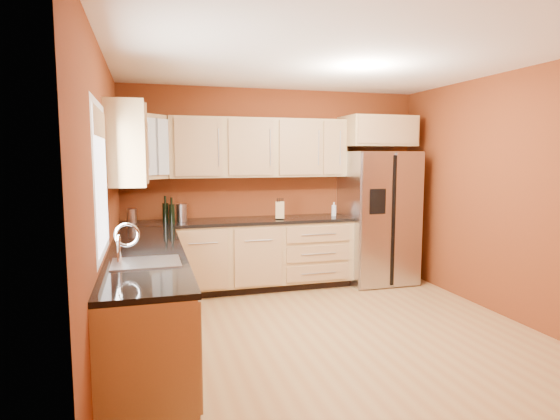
# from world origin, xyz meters

# --- Properties ---
(floor) EXTENTS (4.00, 4.00, 0.00)m
(floor) POSITION_xyz_m (0.00, 0.00, 0.00)
(floor) COLOR #AA7641
(floor) RESTS_ON ground
(ceiling) EXTENTS (4.00, 4.00, 0.00)m
(ceiling) POSITION_xyz_m (0.00, 0.00, 2.60)
(ceiling) COLOR white
(ceiling) RESTS_ON wall_back
(wall_back) EXTENTS (4.00, 0.04, 2.60)m
(wall_back) POSITION_xyz_m (0.00, 2.00, 1.30)
(wall_back) COLOR maroon
(wall_back) RESTS_ON floor
(wall_front) EXTENTS (4.00, 0.04, 2.60)m
(wall_front) POSITION_xyz_m (0.00, -2.00, 1.30)
(wall_front) COLOR maroon
(wall_front) RESTS_ON floor
(wall_left) EXTENTS (0.04, 4.00, 2.60)m
(wall_left) POSITION_xyz_m (-2.00, 0.00, 1.30)
(wall_left) COLOR maroon
(wall_left) RESTS_ON floor
(wall_right) EXTENTS (0.04, 4.00, 2.60)m
(wall_right) POSITION_xyz_m (2.00, 0.00, 1.30)
(wall_right) COLOR maroon
(wall_right) RESTS_ON floor
(base_cabinets_back) EXTENTS (2.90, 0.60, 0.88)m
(base_cabinets_back) POSITION_xyz_m (-0.55, 1.70, 0.44)
(base_cabinets_back) COLOR tan
(base_cabinets_back) RESTS_ON floor
(base_cabinets_left) EXTENTS (0.60, 2.80, 0.88)m
(base_cabinets_left) POSITION_xyz_m (-1.70, 0.00, 0.44)
(base_cabinets_left) COLOR tan
(base_cabinets_left) RESTS_ON floor
(countertop_back) EXTENTS (2.90, 0.62, 0.04)m
(countertop_back) POSITION_xyz_m (-0.55, 1.69, 0.90)
(countertop_back) COLOR black
(countertop_back) RESTS_ON base_cabinets_back
(countertop_left) EXTENTS (0.62, 2.80, 0.04)m
(countertop_left) POSITION_xyz_m (-1.69, 0.00, 0.90)
(countertop_left) COLOR black
(countertop_left) RESTS_ON base_cabinets_left
(upper_cabinets_back) EXTENTS (2.30, 0.33, 0.75)m
(upper_cabinets_back) POSITION_xyz_m (-0.25, 1.83, 1.83)
(upper_cabinets_back) COLOR tan
(upper_cabinets_back) RESTS_ON wall_back
(upper_cabinets_left) EXTENTS (0.33, 1.35, 0.75)m
(upper_cabinets_left) POSITION_xyz_m (-1.83, 0.72, 1.83)
(upper_cabinets_left) COLOR tan
(upper_cabinets_left) RESTS_ON wall_left
(corner_upper_cabinet) EXTENTS (0.67, 0.67, 0.75)m
(corner_upper_cabinet) POSITION_xyz_m (-1.67, 1.67, 1.83)
(corner_upper_cabinet) COLOR tan
(corner_upper_cabinet) RESTS_ON wall_back
(over_fridge_cabinet) EXTENTS (0.92, 0.60, 0.40)m
(over_fridge_cabinet) POSITION_xyz_m (1.35, 1.70, 2.05)
(over_fridge_cabinet) COLOR tan
(over_fridge_cabinet) RESTS_ON wall_back
(refrigerator) EXTENTS (0.90, 0.75, 1.78)m
(refrigerator) POSITION_xyz_m (1.35, 1.62, 0.89)
(refrigerator) COLOR #A8A8AD
(refrigerator) RESTS_ON floor
(window) EXTENTS (0.03, 0.90, 1.00)m
(window) POSITION_xyz_m (-1.98, -0.50, 1.55)
(window) COLOR white
(window) RESTS_ON wall_left
(sink_faucet) EXTENTS (0.50, 0.42, 0.30)m
(sink_faucet) POSITION_xyz_m (-1.69, -0.50, 1.07)
(sink_faucet) COLOR silver
(sink_faucet) RESTS_ON countertop_left
(canister_left) EXTENTS (0.12, 0.12, 0.17)m
(canister_left) POSITION_xyz_m (-1.85, 1.72, 1.01)
(canister_left) COLOR #A8A8AD
(canister_left) RESTS_ON countertop_back
(canister_right) EXTENTS (0.17, 0.17, 0.21)m
(canister_right) POSITION_xyz_m (-1.27, 1.74, 1.03)
(canister_right) COLOR #A8A8AD
(canister_right) RESTS_ON countertop_back
(wine_bottle_a) EXTENTS (0.08, 0.08, 0.31)m
(wine_bottle_a) POSITION_xyz_m (-1.39, 1.64, 1.07)
(wine_bottle_a) COLOR black
(wine_bottle_a) RESTS_ON countertop_back
(wine_bottle_b) EXTENTS (0.08, 0.08, 0.32)m
(wine_bottle_b) POSITION_xyz_m (-1.46, 1.70, 1.08)
(wine_bottle_b) COLOR black
(wine_bottle_b) RESTS_ON countertop_back
(knife_block) EXTENTS (0.13, 0.13, 0.22)m
(knife_block) POSITION_xyz_m (-0.04, 1.62, 1.03)
(knife_block) COLOR tan
(knife_block) RESTS_ON countertop_back
(soap_dispenser) EXTENTS (0.07, 0.07, 0.18)m
(soap_dispenser) POSITION_xyz_m (0.74, 1.70, 1.01)
(soap_dispenser) COLOR white
(soap_dispenser) RESTS_ON countertop_back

